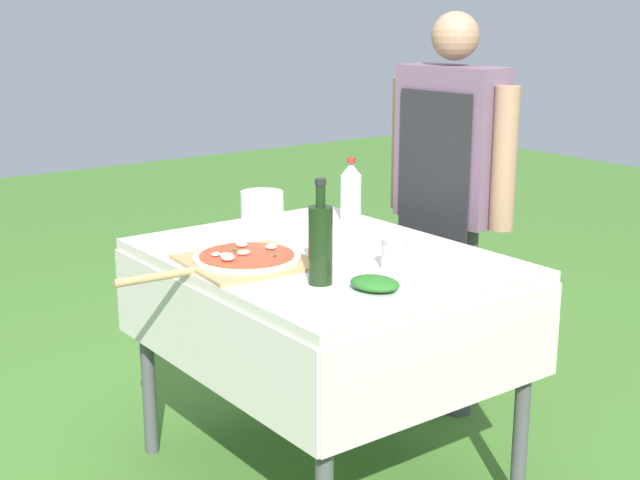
# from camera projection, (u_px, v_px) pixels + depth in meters

# --- Properties ---
(ground_plane) EXTENTS (12.00, 12.00, 0.00)m
(ground_plane) POSITION_uv_depth(u_px,v_px,m) (324.00, 477.00, 2.95)
(ground_plane) COLOR #477A2D
(prep_table) EXTENTS (1.14, 0.89, 0.77)m
(prep_table) POSITION_uv_depth(u_px,v_px,m) (324.00, 283.00, 2.78)
(prep_table) COLOR beige
(prep_table) RESTS_ON ground
(person_cook) EXTENTS (0.56, 0.21, 1.49)m
(person_cook) POSITION_uv_depth(u_px,v_px,m) (449.00, 184.00, 3.25)
(person_cook) COLOR #4C4C51
(person_cook) RESTS_ON ground
(pizza_on_peel) EXTENTS (0.38, 0.60, 0.05)m
(pizza_on_peel) POSITION_uv_depth(u_px,v_px,m) (243.00, 260.00, 2.64)
(pizza_on_peel) COLOR tan
(pizza_on_peel) RESTS_ON prep_table
(oil_bottle) EXTENTS (0.07, 0.07, 0.29)m
(oil_bottle) POSITION_uv_depth(u_px,v_px,m) (320.00, 243.00, 2.43)
(oil_bottle) COLOR black
(oil_bottle) RESTS_ON prep_table
(water_bottle) EXTENTS (0.08, 0.08, 0.22)m
(water_bottle) POSITION_uv_depth(u_px,v_px,m) (351.00, 191.00, 3.17)
(water_bottle) COLOR silver
(water_bottle) RESTS_ON prep_table
(herb_container) EXTENTS (0.19, 0.17, 0.04)m
(herb_container) POSITION_uv_depth(u_px,v_px,m) (375.00, 285.00, 2.38)
(herb_container) COLOR silver
(herb_container) RESTS_ON prep_table
(mixing_tub) EXTENTS (0.15, 0.15, 0.12)m
(mixing_tub) POSITION_uv_depth(u_px,v_px,m) (262.00, 208.00, 3.12)
(mixing_tub) COLOR silver
(mixing_tub) RESTS_ON prep_table
(sauce_jar) EXTENTS (0.08, 0.08, 0.09)m
(sauce_jar) POSITION_uv_depth(u_px,v_px,m) (394.00, 256.00, 2.58)
(sauce_jar) COLOR silver
(sauce_jar) RESTS_ON prep_table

